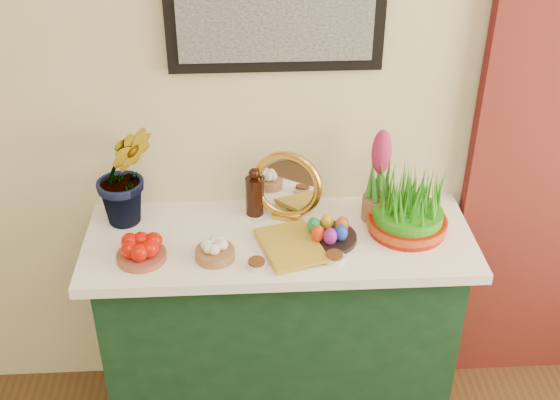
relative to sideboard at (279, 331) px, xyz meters
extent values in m
cube|color=beige|center=(-0.07, 0.25, 0.93)|extent=(4.00, 0.04, 2.70)
cube|color=#153A1F|center=(0.00, 0.00, 0.00)|extent=(1.30, 0.45, 0.85)
cube|color=white|center=(0.00, 0.00, 0.45)|extent=(1.40, 0.55, 0.04)
imported|color=#307A22|center=(-0.55, 0.13, 0.73)|extent=(0.31, 0.28, 0.52)
cylinder|color=brown|center=(-0.48, -0.12, 0.48)|extent=(0.20, 0.20, 0.02)
cylinder|color=#A16E41|center=(-0.23, -0.13, 0.48)|extent=(0.14, 0.14, 0.04)
cylinder|color=black|center=(-0.08, 0.15, 0.54)|extent=(0.07, 0.07, 0.15)
sphere|color=black|center=(-0.08, 0.15, 0.64)|extent=(0.04, 0.04, 0.04)
cube|color=gold|center=(0.04, 0.11, 0.47)|extent=(0.12, 0.09, 0.02)
torus|color=gold|center=(0.04, 0.13, 0.60)|extent=(0.27, 0.14, 0.27)
cylinder|color=silver|center=(0.04, 0.12, 0.60)|extent=(0.20, 0.09, 0.20)
imported|color=#B59224|center=(-0.06, -0.12, 0.48)|extent=(0.24, 0.30, 0.04)
cylinder|color=silver|center=(-0.09, -0.19, 0.47)|extent=(0.07, 0.07, 0.02)
cylinder|color=#592D14|center=(-0.09, -0.19, 0.49)|extent=(0.06, 0.06, 0.01)
cylinder|color=silver|center=(0.18, -0.16, 0.47)|extent=(0.07, 0.07, 0.02)
cylinder|color=#592D14|center=(0.18, -0.16, 0.49)|extent=(0.06, 0.06, 0.01)
cylinder|color=black|center=(0.17, -0.04, 0.48)|extent=(0.23, 0.23, 0.02)
ellipsoid|color=red|center=(0.13, -0.07, 0.52)|extent=(0.05, 0.05, 0.06)
ellipsoid|color=#193BB2|center=(0.21, -0.07, 0.52)|extent=(0.05, 0.05, 0.06)
ellipsoid|color=gold|center=(0.17, 0.00, 0.52)|extent=(0.05, 0.05, 0.06)
ellipsoid|color=#178139|center=(0.12, -0.02, 0.52)|extent=(0.05, 0.05, 0.06)
ellipsoid|color=#D15018|center=(0.22, -0.02, 0.52)|extent=(0.05, 0.05, 0.06)
ellipsoid|color=#8A1980|center=(0.17, -0.09, 0.52)|extent=(0.05, 0.05, 0.06)
cylinder|color=brown|center=(0.37, 0.09, 0.51)|extent=(0.11, 0.11, 0.09)
ellipsoid|color=#C12656|center=(0.37, 0.09, 0.75)|extent=(0.07, 0.07, 0.17)
cylinder|color=#9D1203|center=(0.46, 0.00, 0.49)|extent=(0.28, 0.28, 0.05)
cylinder|color=maroon|center=(0.46, 0.00, 0.50)|extent=(0.29, 0.29, 0.03)
camera|label=1|loc=(-0.11, -2.08, 1.92)|focal=45.00mm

